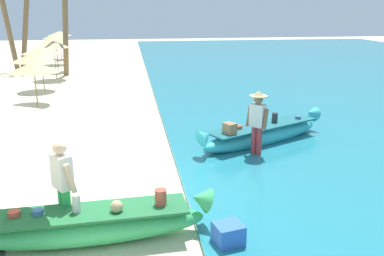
{
  "coord_description": "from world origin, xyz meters",
  "views": [
    {
      "loc": [
        0.23,
        -7.32,
        3.63
      ],
      "look_at": [
        1.62,
        1.84,
        0.9
      ],
      "focal_mm": 39.19,
      "sensor_mm": 36.0,
      "label": 1
    }
  ],
  "objects_px": {
    "boat_green_foreground": "(91,225)",
    "person_vendor_hatted": "(257,120)",
    "boat_cyan_midground": "(262,134)",
    "cooler_box": "(228,236)",
    "person_tourist_customer": "(63,182)"
  },
  "relations": [
    {
      "from": "boat_green_foreground",
      "to": "person_vendor_hatted",
      "type": "relative_size",
      "value": 2.36
    },
    {
      "from": "person_vendor_hatted",
      "to": "boat_cyan_midground",
      "type": "bearing_deg",
      "value": 63.24
    },
    {
      "from": "person_vendor_hatted",
      "to": "person_tourist_customer",
      "type": "bearing_deg",
      "value": -144.16
    },
    {
      "from": "boat_green_foreground",
      "to": "cooler_box",
      "type": "xyz_separation_m",
      "value": [
        2.09,
        -0.49,
        -0.1
      ]
    },
    {
      "from": "boat_green_foreground",
      "to": "person_vendor_hatted",
      "type": "distance_m",
      "value": 5.05
    },
    {
      "from": "boat_cyan_midground",
      "to": "person_vendor_hatted",
      "type": "relative_size",
      "value": 2.39
    },
    {
      "from": "person_vendor_hatted",
      "to": "cooler_box",
      "type": "height_order",
      "value": "person_vendor_hatted"
    },
    {
      "from": "cooler_box",
      "to": "person_tourist_customer",
      "type": "bearing_deg",
      "value": 148.72
    },
    {
      "from": "boat_green_foreground",
      "to": "person_vendor_hatted",
      "type": "bearing_deg",
      "value": 42.08
    },
    {
      "from": "boat_cyan_midground",
      "to": "person_vendor_hatted",
      "type": "height_order",
      "value": "person_vendor_hatted"
    },
    {
      "from": "boat_cyan_midground",
      "to": "person_vendor_hatted",
      "type": "xyz_separation_m",
      "value": [
        -0.43,
        -0.86,
        0.65
      ]
    },
    {
      "from": "boat_cyan_midground",
      "to": "person_tourist_customer",
      "type": "relative_size",
      "value": 2.51
    },
    {
      "from": "boat_green_foreground",
      "to": "boat_cyan_midground",
      "type": "distance_m",
      "value": 5.91
    },
    {
      "from": "person_vendor_hatted",
      "to": "person_tourist_customer",
      "type": "distance_m",
      "value": 5.11
    },
    {
      "from": "boat_green_foreground",
      "to": "person_vendor_hatted",
      "type": "xyz_separation_m",
      "value": [
        3.71,
        3.35,
        0.66
      ]
    }
  ]
}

